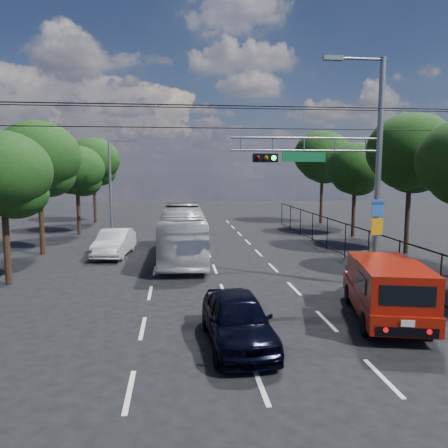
{
  "coord_description": "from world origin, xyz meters",
  "views": [
    {
      "loc": [
        -1.89,
        -9.48,
        4.97
      ],
      "look_at": [
        0.02,
        7.89,
        2.8
      ],
      "focal_mm": 35.0,
      "sensor_mm": 36.0,
      "label": 1
    }
  ],
  "objects": [
    {
      "name": "white_bus",
      "position": [
        -1.56,
        15.05,
        1.43
      ],
      "size": [
        2.54,
        10.3,
        2.86
      ],
      "primitive_type": "imported",
      "rotation": [
        0.0,
        0.0,
        -0.01
      ],
      "color": "silver",
      "rests_on": "ground"
    },
    {
      "name": "red_pickup",
      "position": [
        4.98,
        3.9,
        1.09
      ],
      "size": [
        3.15,
        5.75,
        2.04
      ],
      "color": "black",
      "rests_on": "ground"
    },
    {
      "name": "lane_markings",
      "position": [
        -0.0,
        14.0,
        0.01
      ],
      "size": [
        6.12,
        38.0,
        0.01
      ],
      "color": "beige",
      "rests_on": "ground"
    },
    {
      "name": "fence_right",
      "position": [
        7.6,
        12.17,
        1.03
      ],
      "size": [
        0.06,
        34.03,
        2.0
      ],
      "color": "black",
      "rests_on": "ground"
    },
    {
      "name": "streetlight_left",
      "position": [
        -6.33,
        22.0,
        3.94
      ],
      "size": [
        2.09,
        0.22,
        7.08
      ],
      "color": "slate",
      "rests_on": "ground"
    },
    {
      "name": "signal_mast",
      "position": [
        5.28,
        7.99,
        5.24
      ],
      "size": [
        6.43,
        0.39,
        9.5
      ],
      "color": "slate",
      "rests_on": "ground"
    },
    {
      "name": "tree_right_d",
      "position": [
        11.42,
        22.02,
        4.85
      ],
      "size": [
        4.32,
        4.32,
        7.02
      ],
      "color": "black",
      "rests_on": "ground"
    },
    {
      "name": "white_van",
      "position": [
        -5.5,
        16.09,
        0.76
      ],
      "size": [
        2.11,
        4.79,
        1.53
      ],
      "primitive_type": "imported",
      "rotation": [
        0.0,
        0.0,
        -0.11
      ],
      "color": "silver",
      "rests_on": "ground"
    },
    {
      "name": "tree_left_e",
      "position": [
        -9.58,
        33.02,
        5.53
      ],
      "size": [
        4.92,
        4.92,
        7.99
      ],
      "color": "black",
      "rests_on": "ground"
    },
    {
      "name": "tree_right_c",
      "position": [
        11.82,
        15.02,
        5.73
      ],
      "size": [
        5.1,
        5.1,
        8.29
      ],
      "color": "black",
      "rests_on": "ground"
    },
    {
      "name": "utility_wires",
      "position": [
        0.0,
        8.83,
        7.23
      ],
      "size": [
        22.0,
        5.04,
        0.74
      ],
      "color": "black",
      "rests_on": "ground"
    },
    {
      "name": "tree_right_e",
      "position": [
        11.62,
        30.02,
        5.94
      ],
      "size": [
        5.28,
        5.28,
        8.58
      ],
      "color": "black",
      "rests_on": "ground"
    },
    {
      "name": "tree_left_b",
      "position": [
        -9.18,
        10.02,
        4.58
      ],
      "size": [
        4.08,
        4.08,
        6.63
      ],
      "color": "black",
      "rests_on": "ground"
    },
    {
      "name": "navy_hatchback",
      "position": [
        -0.2,
        2.39,
        0.75
      ],
      "size": [
        1.98,
        4.48,
        1.5
      ],
      "primitive_type": "imported",
      "rotation": [
        0.0,
        0.0,
        0.05
      ],
      "color": "black",
      "rests_on": "ground"
    },
    {
      "name": "ground",
      "position": [
        0.0,
        0.0,
        0.0
      ],
      "size": [
        120.0,
        120.0,
        0.0
      ],
      "primitive_type": "plane",
      "color": "black",
      "rests_on": "ground"
    },
    {
      "name": "tree_left_d",
      "position": [
        -9.38,
        25.02,
        4.72
      ],
      "size": [
        4.2,
        4.2,
        6.83
      ],
      "color": "black",
      "rests_on": "ground"
    },
    {
      "name": "tree_left_c",
      "position": [
        -9.78,
        17.02,
        5.4
      ],
      "size": [
        4.8,
        4.8,
        7.8
      ],
      "color": "black",
      "rests_on": "ground"
    }
  ]
}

